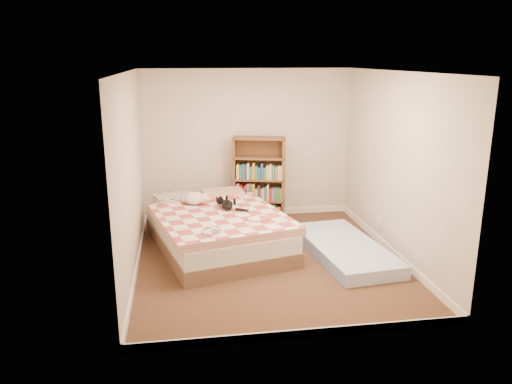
{
  "coord_description": "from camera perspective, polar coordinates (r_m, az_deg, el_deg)",
  "views": [
    {
      "loc": [
        -1.13,
        -6.22,
        2.67
      ],
      "look_at": [
        -0.12,
        0.3,
        0.88
      ],
      "focal_mm": 35.0,
      "sensor_mm": 36.0,
      "label": 1
    }
  ],
  "objects": [
    {
      "name": "black_cat",
      "position": [
        7.25,
        -3.33,
        -1.37
      ],
      "size": [
        0.31,
        0.63,
        0.14
      ],
      "rotation": [
        0.0,
        0.0,
        0.45
      ],
      "color": "black",
      "rests_on": "bed"
    },
    {
      "name": "white_dog",
      "position": [
        7.49,
        -6.94,
        -0.71
      ],
      "size": [
        0.42,
        0.44,
        0.17
      ],
      "rotation": [
        0.0,
        0.0,
        0.35
      ],
      "color": "white",
      "rests_on": "bed"
    },
    {
      "name": "bed",
      "position": [
        7.25,
        -4.47,
        -4.17
      ],
      "size": [
        2.11,
        2.61,
        0.61
      ],
      "rotation": [
        0.0,
        0.0,
        0.24
      ],
      "color": "brown",
      "rests_on": "room"
    },
    {
      "name": "bookshelf",
      "position": [
        8.34,
        0.32,
        0.28
      ],
      "size": [
        0.92,
        0.48,
        1.42
      ],
      "rotation": [
        0.0,
        0.0,
        -0.24
      ],
      "color": "brown",
      "rests_on": "room"
    },
    {
      "name": "room",
      "position": [
        6.5,
        1.47,
        2.03
      ],
      "size": [
        3.51,
        4.01,
        2.51
      ],
      "color": "#482A1F",
      "rests_on": "ground"
    },
    {
      "name": "floor_mattress",
      "position": [
        7.1,
        10.08,
        -6.42
      ],
      "size": [
        1.09,
        2.05,
        0.18
      ],
      "primitive_type": "cube",
      "rotation": [
        0.0,
        0.0,
        0.11
      ],
      "color": "#7E9ED3",
      "rests_on": "room"
    }
  ]
}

